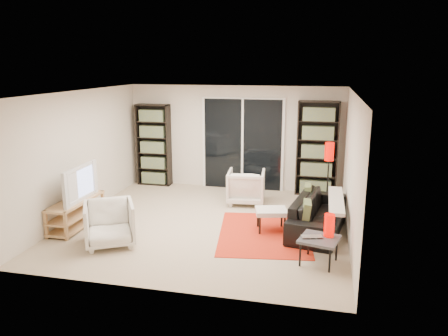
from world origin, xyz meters
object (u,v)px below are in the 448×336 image
(bookshelf_left, at_px, (154,145))
(sofa, at_px, (320,213))
(armchair_back, at_px, (246,187))
(ottoman, at_px, (271,212))
(armchair_front, at_px, (109,224))
(tv_stand, at_px, (76,212))
(floor_lamp, at_px, (329,158))
(side_table, at_px, (319,241))
(bookshelf_right, at_px, (317,149))

(bookshelf_left, relative_size, sofa, 0.96)
(armchair_back, height_order, ottoman, armchair_back)
(bookshelf_left, bearing_deg, armchair_back, -21.61)
(armchair_front, bearing_deg, ottoman, -3.90)
(tv_stand, bearing_deg, armchair_back, 36.42)
(armchair_back, relative_size, ottoman, 1.25)
(floor_lamp, bearing_deg, sofa, -95.79)
(ottoman, bearing_deg, tv_stand, -170.66)
(tv_stand, relative_size, side_table, 2.07)
(armchair_front, bearing_deg, floor_lamp, 8.91)
(ottoman, relative_size, side_table, 0.96)
(bookshelf_left, bearing_deg, side_table, -41.82)
(armchair_front, height_order, ottoman, armchair_front)
(tv_stand, height_order, armchair_back, armchair_back)
(tv_stand, distance_m, sofa, 4.37)
(bookshelf_right, relative_size, floor_lamp, 1.55)
(sofa, height_order, armchair_back, armchair_back)
(sofa, xyz_separation_m, ottoman, (-0.83, -0.26, 0.05))
(tv_stand, relative_size, floor_lamp, 1.00)
(bookshelf_left, distance_m, armchair_back, 2.69)
(bookshelf_right, height_order, armchair_front, bookshelf_right)
(armchair_back, bearing_deg, bookshelf_right, -151.21)
(bookshelf_right, xyz_separation_m, tv_stand, (-4.17, -2.99, -0.79))
(ottoman, bearing_deg, side_table, -53.51)
(floor_lamp, bearing_deg, side_table, -92.50)
(ottoman, distance_m, side_table, 1.42)
(bookshelf_left, relative_size, side_table, 2.99)
(sofa, height_order, floor_lamp, floor_lamp)
(bookshelf_left, height_order, side_table, bookshelf_left)
(ottoman, xyz_separation_m, floor_lamp, (0.96, 1.53, 0.69))
(side_table, bearing_deg, armchair_front, -179.21)
(bookshelf_right, height_order, tv_stand, bookshelf_right)
(bookshelf_right, distance_m, tv_stand, 5.19)
(bookshelf_right, relative_size, sofa, 1.03)
(bookshelf_right, distance_m, armchair_front, 4.87)
(armchair_front, distance_m, ottoman, 2.75)
(floor_lamp, bearing_deg, armchair_front, -141.73)
(armchair_back, bearing_deg, floor_lamp, 177.06)
(bookshelf_left, distance_m, bookshelf_right, 3.85)
(armchair_front, xyz_separation_m, ottoman, (2.49, 1.18, -0.02))
(bookshelf_right, xyz_separation_m, sofa, (0.12, -2.17, -0.75))
(bookshelf_left, xyz_separation_m, side_table, (3.98, -3.56, -0.61))
(bookshelf_left, xyz_separation_m, floor_lamp, (4.10, -0.89, 0.06))
(armchair_back, bearing_deg, sofa, 136.53)
(sofa, bearing_deg, armchair_back, 61.23)
(armchair_back, bearing_deg, armchair_front, 50.62)
(tv_stand, relative_size, armchair_front, 1.71)
(tv_stand, distance_m, armchair_front, 1.15)
(sofa, height_order, ottoman, sofa)
(ottoman, bearing_deg, armchair_back, 115.81)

